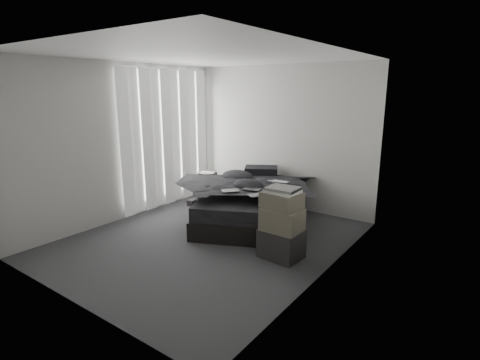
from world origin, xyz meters
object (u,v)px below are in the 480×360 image
Objects in this scene: laptop at (277,178)px; bed at (253,214)px; side_stand at (208,190)px; box_lower at (281,243)px.

bed is at bearing -154.50° from laptop.
side_stand is (-1.14, 0.19, 0.19)m from bed.
side_stand is at bearing 174.61° from laptop.
box_lower is (2.20, -1.10, -0.14)m from side_stand.
box_lower is (1.06, -0.91, 0.05)m from bed.
laptop is at bearing 123.11° from box_lower.
laptop is at bearing 0.72° from side_stand.
side_stand is at bearing 146.68° from bed.
laptop is (0.33, 0.20, 0.62)m from bed.
laptop is 0.51× the size of side_stand.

